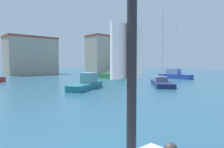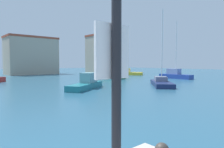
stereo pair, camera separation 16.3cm
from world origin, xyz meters
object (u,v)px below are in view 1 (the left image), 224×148
at_px(sailboat_blue_far_left, 175,75).
at_px(motorboat_yellow_distant_north, 125,73).
at_px(sailboat_green_far_right, 111,75).
at_px(motorboat_teal_mid_harbor, 87,83).
at_px(sailboat_navy_behind_lamppost, 162,82).

relative_size(sailboat_blue_far_left, motorboat_yellow_distant_north, 1.27).
bearing_deg(sailboat_green_far_right, motorboat_yellow_distant_north, 32.92).
relative_size(sailboat_blue_far_left, motorboat_teal_mid_harbor, 1.70).
bearing_deg(sailboat_navy_behind_lamppost, motorboat_yellow_distant_north, 56.76).
xyz_separation_m(motorboat_yellow_distant_north, sailboat_navy_behind_lamppost, (-13.03, -19.88, -0.10)).
xyz_separation_m(sailboat_green_far_right, sailboat_navy_behind_lamppost, (-3.17, -13.50, -0.13)).
distance_m(sailboat_blue_far_left, motorboat_yellow_distant_north, 14.39).
bearing_deg(motorboat_yellow_distant_north, motorboat_teal_mid_harbor, -144.02).
height_order(sailboat_green_far_right, motorboat_yellow_distant_north, sailboat_green_far_right).
xyz_separation_m(sailboat_blue_far_left, motorboat_teal_mid_harbor, (-21.07, -1.52, -0.11)).
xyz_separation_m(motorboat_yellow_distant_north, motorboat_teal_mid_harbor, (-21.88, -15.89, 0.07)).
bearing_deg(motorboat_teal_mid_harbor, sailboat_green_far_right, 38.33).
height_order(sailboat_green_far_right, sailboat_navy_behind_lamppost, sailboat_navy_behind_lamppost).
bearing_deg(motorboat_yellow_distant_north, sailboat_navy_behind_lamppost, -123.24).
xyz_separation_m(motorboat_teal_mid_harbor, sailboat_navy_behind_lamppost, (8.85, -4.00, -0.17)).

